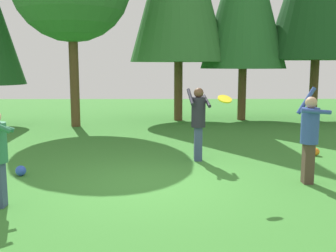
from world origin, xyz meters
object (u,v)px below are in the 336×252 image
Objects in this scene: person_thrower at (310,132)px; person_bystander at (198,118)px; frisbee at (225,99)px; ball_orange at (316,152)px; ball_blue at (21,171)px.

person_thrower is 1.07× the size of person_bystander.
frisbee reaches higher than ball_orange.
frisbee is (-1.69, -0.21, 0.66)m from person_thrower.
person_thrower is 2.78m from person_bystander.
ball_orange is at bearing 91.33° from person_bystander.
person_thrower reaches higher than person_bystander.
person_bystander reaches higher than frisbee.
ball_blue is (-6.91, -1.85, 0.01)m from ball_orange.
person_thrower is at bearing -113.86° from ball_orange.
person_thrower is 8.59× the size of ball_blue.
frisbee is 1.70× the size of ball_orange.
person_thrower is 2.82m from ball_orange.
ball_orange is at bearing 43.74° from frisbee.
ball_orange is (1.08, 2.44, -0.92)m from person_thrower.
person_bystander is 8.93× the size of ball_orange.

